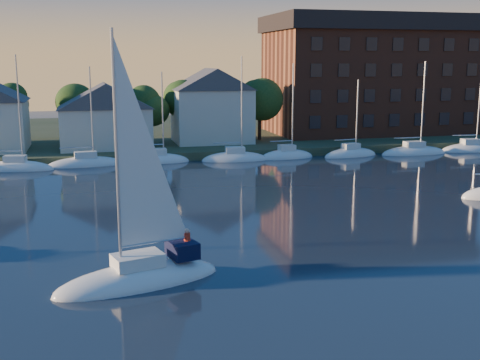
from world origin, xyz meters
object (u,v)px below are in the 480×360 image
object	(u,v)px
clubhouse_centre	(105,115)
clubhouse_east	(212,105)
condo_block	(371,74)
hero_sailboat	(141,272)

from	to	relation	value
clubhouse_centre	clubhouse_east	world-z (taller)	clubhouse_east
clubhouse_centre	condo_block	bearing A→B (deg)	11.24
condo_block	clubhouse_east	bearing A→B (deg)	-167.11
clubhouse_centre	hero_sailboat	xyz separation A→B (m)	(0.11, -46.05, -4.53)
clubhouse_centre	condo_block	world-z (taller)	condo_block
clubhouse_centre	clubhouse_east	xyz separation A→B (m)	(14.00, 2.00, 0.87)
clubhouse_centre	condo_block	xyz separation A→B (m)	(40.00, 7.95, 4.66)
clubhouse_centre	clubhouse_east	size ratio (longest dim) A/B	1.10
clubhouse_east	condo_block	size ratio (longest dim) A/B	0.34
clubhouse_centre	hero_sailboat	world-z (taller)	hero_sailboat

